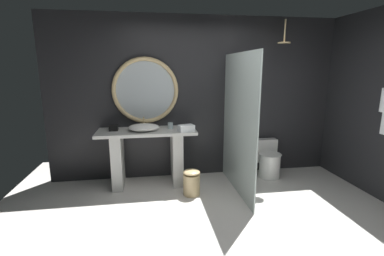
{
  "coord_description": "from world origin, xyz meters",
  "views": [
    {
      "loc": [
        -0.81,
        -2.56,
        1.78
      ],
      "look_at": [
        -0.29,
        0.73,
        1.06
      ],
      "focal_mm": 25.7,
      "sensor_mm": 36.0,
      "label": 1
    }
  ],
  "objects_px": {
    "waste_bin": "(192,182)",
    "round_wall_mirror": "(145,90)",
    "toilet": "(268,160)",
    "rain_shower_head": "(284,40)",
    "tumbler_cup": "(170,126)",
    "folded_hand_towel": "(186,128)",
    "tissue_box": "(114,128)",
    "vessel_sink": "(144,127)"
  },
  "relations": [
    {
      "from": "round_wall_mirror",
      "to": "rain_shower_head",
      "type": "relative_size",
      "value": 2.97
    },
    {
      "from": "tumbler_cup",
      "to": "folded_hand_towel",
      "type": "bearing_deg",
      "value": -48.02
    },
    {
      "from": "round_wall_mirror",
      "to": "toilet",
      "type": "xyz_separation_m",
      "value": [
        2.0,
        -0.22,
        -1.17
      ]
    },
    {
      "from": "round_wall_mirror",
      "to": "rain_shower_head",
      "type": "bearing_deg",
      "value": -8.04
    },
    {
      "from": "vessel_sink",
      "to": "rain_shower_head",
      "type": "distance_m",
      "value": 2.5
    },
    {
      "from": "rain_shower_head",
      "to": "waste_bin",
      "type": "bearing_deg",
      "value": -163.47
    },
    {
      "from": "tumbler_cup",
      "to": "tissue_box",
      "type": "distance_m",
      "value": 0.85
    },
    {
      "from": "waste_bin",
      "to": "toilet",
      "type": "bearing_deg",
      "value": 20.62
    },
    {
      "from": "tissue_box",
      "to": "toilet",
      "type": "xyz_separation_m",
      "value": [
        2.49,
        0.0,
        -0.64
      ]
    },
    {
      "from": "tissue_box",
      "to": "rain_shower_head",
      "type": "bearing_deg",
      "value": -1.65
    },
    {
      "from": "folded_hand_towel",
      "to": "toilet",
      "type": "bearing_deg",
      "value": 9.45
    },
    {
      "from": "waste_bin",
      "to": "rain_shower_head",
      "type": "bearing_deg",
      "value": 16.53
    },
    {
      "from": "tissue_box",
      "to": "waste_bin",
      "type": "distance_m",
      "value": 1.42
    },
    {
      "from": "vessel_sink",
      "to": "tissue_box",
      "type": "distance_m",
      "value": 0.45
    },
    {
      "from": "folded_hand_towel",
      "to": "tumbler_cup",
      "type": "bearing_deg",
      "value": 131.98
    },
    {
      "from": "round_wall_mirror",
      "to": "folded_hand_towel",
      "type": "relative_size",
      "value": 4.62
    },
    {
      "from": "round_wall_mirror",
      "to": "tissue_box",
      "type": "bearing_deg",
      "value": -155.47
    },
    {
      "from": "tissue_box",
      "to": "toilet",
      "type": "distance_m",
      "value": 2.57
    },
    {
      "from": "toilet",
      "to": "waste_bin",
      "type": "height_order",
      "value": "toilet"
    },
    {
      "from": "rain_shower_head",
      "to": "toilet",
      "type": "xyz_separation_m",
      "value": [
        -0.11,
        0.08,
        -1.93
      ]
    },
    {
      "from": "vessel_sink",
      "to": "waste_bin",
      "type": "distance_m",
      "value": 1.08
    },
    {
      "from": "vessel_sink",
      "to": "toilet",
      "type": "height_order",
      "value": "vessel_sink"
    },
    {
      "from": "rain_shower_head",
      "to": "waste_bin",
      "type": "xyz_separation_m",
      "value": [
        -1.49,
        -0.44,
        -2.01
      ]
    },
    {
      "from": "rain_shower_head",
      "to": "waste_bin",
      "type": "relative_size",
      "value": 0.93
    },
    {
      "from": "waste_bin",
      "to": "folded_hand_towel",
      "type": "relative_size",
      "value": 1.67
    },
    {
      "from": "tissue_box",
      "to": "toilet",
      "type": "height_order",
      "value": "tissue_box"
    },
    {
      "from": "folded_hand_towel",
      "to": "tissue_box",
      "type": "bearing_deg",
      "value": 167.65
    },
    {
      "from": "toilet",
      "to": "tumbler_cup",
      "type": "bearing_deg",
      "value": 179.93
    },
    {
      "from": "rain_shower_head",
      "to": "toilet",
      "type": "relative_size",
      "value": 0.59
    },
    {
      "from": "tissue_box",
      "to": "folded_hand_towel",
      "type": "relative_size",
      "value": 0.57
    },
    {
      "from": "rain_shower_head",
      "to": "folded_hand_towel",
      "type": "xyz_separation_m",
      "value": [
        -1.53,
        -0.16,
        -1.28
      ]
    },
    {
      "from": "vessel_sink",
      "to": "tumbler_cup",
      "type": "relative_size",
      "value": 4.99
    },
    {
      "from": "waste_bin",
      "to": "vessel_sink",
      "type": "bearing_deg",
      "value": 146.27
    },
    {
      "from": "toilet",
      "to": "waste_bin",
      "type": "xyz_separation_m",
      "value": [
        -1.38,
        -0.52,
        -0.08
      ]
    },
    {
      "from": "tumbler_cup",
      "to": "waste_bin",
      "type": "xyz_separation_m",
      "value": [
        0.25,
        -0.52,
        -0.73
      ]
    },
    {
      "from": "round_wall_mirror",
      "to": "rain_shower_head",
      "type": "xyz_separation_m",
      "value": [
        2.11,
        -0.3,
        0.75
      ]
    },
    {
      "from": "round_wall_mirror",
      "to": "folded_hand_towel",
      "type": "bearing_deg",
      "value": -38.32
    },
    {
      "from": "tissue_box",
      "to": "waste_bin",
      "type": "height_order",
      "value": "tissue_box"
    },
    {
      "from": "waste_bin",
      "to": "round_wall_mirror",
      "type": "bearing_deg",
      "value": 129.66
    },
    {
      "from": "vessel_sink",
      "to": "tumbler_cup",
      "type": "xyz_separation_m",
      "value": [
        0.4,
        0.08,
        -0.0
      ]
    },
    {
      "from": "vessel_sink",
      "to": "tumbler_cup",
      "type": "distance_m",
      "value": 0.41
    },
    {
      "from": "waste_bin",
      "to": "tumbler_cup",
      "type": "bearing_deg",
      "value": 115.66
    }
  ]
}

